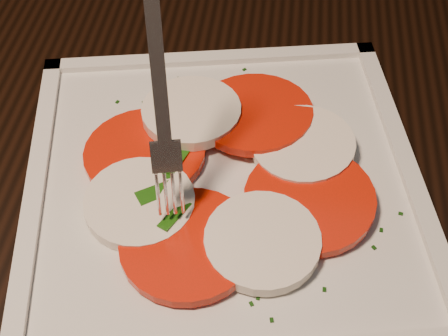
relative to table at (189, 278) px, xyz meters
The scene contains 4 objects.
table is the anchor object (origin of this frame).
plate 0.11m from the table, 45.90° to the left, with size 0.32×0.32×0.01m, color white.
caprese_salad 0.13m from the table, 45.79° to the left, with size 0.26×0.26×0.02m.
fork 0.23m from the table, 133.52° to the left, with size 0.03×0.07×0.19m, color white, non-canonical shape.
Camera 1 is at (-0.11, -0.08, 1.15)m, focal length 50.00 mm.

